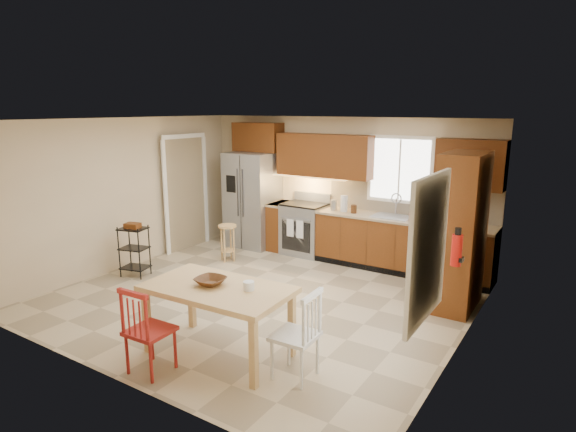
# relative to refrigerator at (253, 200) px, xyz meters

# --- Properties ---
(floor) EXTENTS (5.50, 5.50, 0.00)m
(floor) POSITION_rel_refrigerator_xyz_m (1.70, -2.12, -0.91)
(floor) COLOR tan
(floor) RESTS_ON ground
(ceiling) EXTENTS (5.50, 5.00, 0.02)m
(ceiling) POSITION_rel_refrigerator_xyz_m (1.70, -2.12, 1.59)
(ceiling) COLOR silver
(ceiling) RESTS_ON ground
(wall_back) EXTENTS (5.50, 0.02, 2.50)m
(wall_back) POSITION_rel_refrigerator_xyz_m (1.70, 0.38, 0.34)
(wall_back) COLOR #CCB793
(wall_back) RESTS_ON ground
(wall_front) EXTENTS (5.50, 0.02, 2.50)m
(wall_front) POSITION_rel_refrigerator_xyz_m (1.70, -4.62, 0.34)
(wall_front) COLOR #CCB793
(wall_front) RESTS_ON ground
(wall_left) EXTENTS (0.02, 5.00, 2.50)m
(wall_left) POSITION_rel_refrigerator_xyz_m (-1.05, -2.12, 0.34)
(wall_left) COLOR #CCB793
(wall_left) RESTS_ON ground
(wall_right) EXTENTS (0.02, 5.00, 2.50)m
(wall_right) POSITION_rel_refrigerator_xyz_m (4.45, -2.12, 0.34)
(wall_right) COLOR #CCB793
(wall_right) RESTS_ON ground
(refrigerator) EXTENTS (0.92, 0.75, 1.82)m
(refrigerator) POSITION_rel_refrigerator_xyz_m (0.00, 0.00, 0.00)
(refrigerator) COLOR gray
(refrigerator) RESTS_ON floor
(range_stove) EXTENTS (0.76, 0.63, 0.92)m
(range_stove) POSITION_rel_refrigerator_xyz_m (1.15, 0.06, -0.45)
(range_stove) COLOR gray
(range_stove) RESTS_ON floor
(base_cabinet_narrow) EXTENTS (0.30, 0.60, 0.90)m
(base_cabinet_narrow) POSITION_rel_refrigerator_xyz_m (0.60, 0.08, -0.46)
(base_cabinet_narrow) COLOR #652E12
(base_cabinet_narrow) RESTS_ON floor
(base_cabinet_run) EXTENTS (2.92, 0.60, 0.90)m
(base_cabinet_run) POSITION_rel_refrigerator_xyz_m (2.99, 0.08, -0.46)
(base_cabinet_run) COLOR #652E12
(base_cabinet_run) RESTS_ON floor
(dishwasher) EXTENTS (0.60, 0.02, 0.78)m
(dishwasher) POSITION_rel_refrigerator_xyz_m (3.55, -0.22, -0.46)
(dishwasher) COLOR black
(dishwasher) RESTS_ON floor
(backsplash) EXTENTS (2.92, 0.03, 0.55)m
(backsplash) POSITION_rel_refrigerator_xyz_m (2.99, 0.36, 0.27)
(backsplash) COLOR beige
(backsplash) RESTS_ON wall_back
(upper_over_fridge) EXTENTS (1.00, 0.35, 0.55)m
(upper_over_fridge) POSITION_rel_refrigerator_xyz_m (0.00, 0.20, 1.19)
(upper_over_fridge) COLOR #53280D
(upper_over_fridge) RESTS_ON wall_back
(upper_left_block) EXTENTS (1.80, 0.35, 0.75)m
(upper_left_block) POSITION_rel_refrigerator_xyz_m (1.45, 0.20, 0.92)
(upper_left_block) COLOR #53280D
(upper_left_block) RESTS_ON wall_back
(upper_right_block) EXTENTS (1.00, 0.35, 0.75)m
(upper_right_block) POSITION_rel_refrigerator_xyz_m (3.95, 0.20, 0.92)
(upper_right_block) COLOR #53280D
(upper_right_block) RESTS_ON wall_back
(window_back) EXTENTS (1.12, 0.04, 1.12)m
(window_back) POSITION_rel_refrigerator_xyz_m (2.80, 0.35, 0.74)
(window_back) COLOR white
(window_back) RESTS_ON wall_back
(sink) EXTENTS (0.62, 0.46, 0.16)m
(sink) POSITION_rel_refrigerator_xyz_m (2.80, 0.08, -0.05)
(sink) COLOR gray
(sink) RESTS_ON base_cabinet_run
(undercab_glow) EXTENTS (1.60, 0.30, 0.01)m
(undercab_glow) POSITION_rel_refrigerator_xyz_m (1.15, 0.17, 0.52)
(undercab_glow) COLOR #FFBF66
(undercab_glow) RESTS_ON wall_back
(soap_bottle) EXTENTS (0.09, 0.09, 0.19)m
(soap_bottle) POSITION_rel_refrigerator_xyz_m (3.18, -0.02, 0.09)
(soap_bottle) COLOR #BA130C
(soap_bottle) RESTS_ON base_cabinet_run
(paper_towel) EXTENTS (0.12, 0.12, 0.28)m
(paper_towel) POSITION_rel_refrigerator_xyz_m (1.95, 0.03, 0.13)
(paper_towel) COLOR silver
(paper_towel) RESTS_ON base_cabinet_run
(canister_steel) EXTENTS (0.11, 0.11, 0.18)m
(canister_steel) POSITION_rel_refrigerator_xyz_m (1.75, 0.03, 0.08)
(canister_steel) COLOR gray
(canister_steel) RESTS_ON base_cabinet_run
(canister_wood) EXTENTS (0.10, 0.10, 0.14)m
(canister_wood) POSITION_rel_refrigerator_xyz_m (2.15, -0.00, 0.06)
(canister_wood) COLOR #4E2914
(canister_wood) RESTS_ON base_cabinet_run
(pantry) EXTENTS (0.50, 0.95, 2.10)m
(pantry) POSITION_rel_refrigerator_xyz_m (4.13, -0.93, 0.14)
(pantry) COLOR #652E12
(pantry) RESTS_ON floor
(fire_extinguisher) EXTENTS (0.12, 0.12, 0.36)m
(fire_extinguisher) POSITION_rel_refrigerator_xyz_m (4.33, -1.98, 0.19)
(fire_extinguisher) COLOR #BA130C
(fire_extinguisher) RESTS_ON wall_right
(window_right) EXTENTS (0.04, 1.02, 1.32)m
(window_right) POSITION_rel_refrigerator_xyz_m (4.38, -3.27, 0.54)
(window_right) COLOR white
(window_right) RESTS_ON wall_right
(doorway) EXTENTS (0.04, 0.95, 2.10)m
(doorway) POSITION_rel_refrigerator_xyz_m (-0.97, -0.82, 0.14)
(doorway) COLOR #8C7A59
(doorway) RESTS_ON wall_left
(dining_table) EXTENTS (1.62, 0.95, 0.77)m
(dining_table) POSITION_rel_refrigerator_xyz_m (2.26, -3.66, -0.52)
(dining_table) COLOR tan
(dining_table) RESTS_ON floor
(chair_red) EXTENTS (0.45, 0.45, 0.93)m
(chair_red) POSITION_rel_refrigerator_xyz_m (1.91, -4.31, -0.45)
(chair_red) COLOR maroon
(chair_red) RESTS_ON floor
(chair_white) EXTENTS (0.45, 0.45, 0.93)m
(chair_white) POSITION_rel_refrigerator_xyz_m (3.21, -3.61, -0.45)
(chair_white) COLOR silver
(chair_white) RESTS_ON floor
(table_bowl) EXTENTS (0.33, 0.33, 0.08)m
(table_bowl) POSITION_rel_refrigerator_xyz_m (2.17, -3.66, -0.13)
(table_bowl) COLOR #4E2914
(table_bowl) RESTS_ON dining_table
(table_jar) EXTENTS (0.12, 0.12, 0.14)m
(table_jar) POSITION_rel_refrigerator_xyz_m (2.61, -3.56, -0.10)
(table_jar) COLOR silver
(table_jar) RESTS_ON dining_table
(bar_stool) EXTENTS (0.38, 0.38, 0.65)m
(bar_stool) POSITION_rel_refrigerator_xyz_m (0.22, -1.05, -0.58)
(bar_stool) COLOR tan
(bar_stool) RESTS_ON floor
(utility_cart) EXTENTS (0.48, 0.42, 0.83)m
(utility_cart) POSITION_rel_refrigerator_xyz_m (-0.54, -2.45, -0.50)
(utility_cart) COLOR black
(utility_cart) RESTS_ON floor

